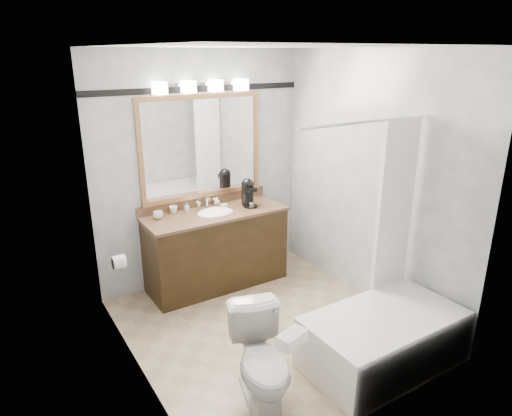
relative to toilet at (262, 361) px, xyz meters
The scene contains 15 objects.
room 1.31m from the toilet, 54.47° to the left, with size 2.42×2.62×2.52m.
vanity 1.88m from the toilet, 72.79° to the left, with size 1.53×0.58×0.97m.
mirror 2.42m from the toilet, 74.90° to the left, with size 1.40×0.04×1.10m.
vanity_light_bar 2.74m from the toilet, 74.50° to the left, with size 1.02×0.14×0.12m.
accent_stripe 2.77m from the toilet, 74.97° to the left, with size 2.40×0.01×0.06m, color black.
bathtub 1.12m from the toilet, ahead, with size 1.30×0.75×1.96m.
tp_roll 1.60m from the toilet, 111.99° to the left, with size 0.12×0.12×0.11m, color white.
toilet is the anchor object (origin of this frame).
tissue_box 0.52m from the toilet, 90.00° to the right, with size 0.20×0.11×0.08m, color white.
coffee_maker 2.14m from the toilet, 61.82° to the left, with size 0.16×0.20×0.31m.
cup_left 2.00m from the toilet, 90.81° to the left, with size 0.10×0.10×0.08m, color white.
cup_right 2.07m from the toilet, 85.24° to the left, with size 0.08×0.08×0.08m, color white.
soap_bottle_a 2.06m from the toilet, 81.10° to the left, with size 0.04×0.04×0.10m, color white.
soap_bottle_b 2.18m from the toilet, 71.17° to the left, with size 0.07×0.07×0.09m, color white.
soap_bar 2.11m from the toilet, 69.32° to the left, with size 0.08×0.05×0.02m, color beige.
Camera 1 is at (-2.05, -3.08, 2.46)m, focal length 32.00 mm.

